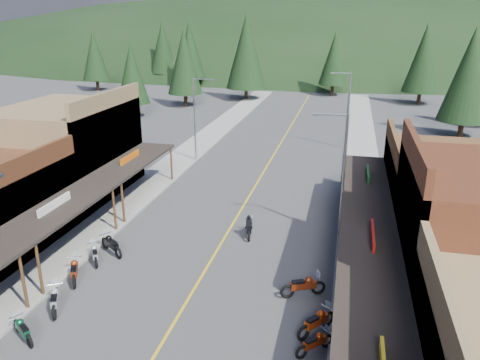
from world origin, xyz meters
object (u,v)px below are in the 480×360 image
Objects in this scene: pedestrian_east_b at (361,197)px; bike_east_8 at (303,285)px; streetlight_3 at (347,107)px; shop_west_3 at (69,151)px; pedestrian_east_a at (362,358)px; pine_4 at (424,58)px; shop_east_3 at (446,191)px; pine_8 at (132,74)px; bike_west_6 at (55,299)px; pine_1 at (190,50)px; pine_10 at (184,62)px; pine_2 at (246,51)px; bike_west_8 at (95,253)px; bike_east_7 at (317,321)px; streetlight_1 at (196,116)px; bike_west_9 at (111,244)px; bike_west_5 at (22,329)px; bike_east_6 at (315,342)px; pine_7 at (163,47)px; bike_west_7 at (74,270)px; rider_on_bike at (249,227)px; pine_3 at (334,58)px; pine_0 at (95,56)px.

bike_east_8 is at bearing 43.03° from pedestrian_east_b.
pedestrian_east_b is (1.49, -17.45, -3.35)m from streetlight_3.
shop_west_3 is 6.11× the size of pedestrian_east_a.
pine_4 is (31.78, 48.70, 3.72)m from shop_west_3.
streetlight_3 is at bearing 109.99° from shop_east_3.
bike_west_6 is at bearing -69.49° from pine_8.
pine_1 is 1.08× the size of pine_10.
streetlight_3 is at bearing -110.22° from pine_4.
streetlight_3 is 32.92m from pine_2.
pine_4 is 1.25× the size of pine_8.
bike_east_7 is (12.84, -3.57, 0.07)m from bike_west_8.
streetlight_1 is at bearing 57.44° from shop_west_3.
streetlight_1 is 3.46× the size of bike_west_9.
bike_west_5 is at bearing -144.76° from bike_west_9.
pedestrian_east_b is at bearing -42.04° from pine_8.
pine_8 is 5.20× the size of bike_east_6.
pine_4 is at bearing 118.26° from bike_east_7.
pine_4 is 64.73m from bike_east_6.
pine_7 is at bearing 114.88° from streetlight_1.
pine_7 is 5.55× the size of bike_west_7.
pine_1 is 5.42× the size of bike_east_8.
rider_on_bike is at bearing -172.08° from bike_east_8.
bike_east_7 is at bearing -87.96° from pine_3.
shop_west_3 is 4.96× the size of bike_west_6.
pine_2 is 7.28× the size of bike_east_6.
pine_3 reaches higher than streetlight_3.
bike_west_5 is 1.03× the size of pedestrian_east_b.
bike_west_7 is at bearing -58.08° from shop_west_3.
pine_3 is 67.55m from bike_west_7.
shop_east_3 is 23.46m from bike_west_7.
shop_west_3 is 47.07m from pine_2.
bike_east_8 is (19.33, -10.53, -2.86)m from shop_west_3.
shop_east_3 is 4.84× the size of bike_east_7.
pine_0 is at bearing 129.29° from pine_8.
pine_4 reaches higher than bike_west_5.
pine_2 is at bearing 56.31° from pine_8.
streetlight_1 is at bearing -70.45° from pine_1.
rider_on_bike is at bearing -107.25° from pine_4.
bike_east_8 is 1.29× the size of pedestrian_east_a.
pine_1 is 5.69× the size of bike_west_6.
streetlight_3 is at bearing -85.31° from pine_3.
streetlight_3 is at bearing 30.67° from bike_west_8.
bike_west_5 is at bearing -110.11° from pine_4.
streetlight_3 reaches higher than shop_east_3.
bike_east_8 is (11.52, -1.91, -0.00)m from bike_west_9.
rider_on_bike reaches higher than bike_west_6.
bike_west_7 is at bearing -86.52° from pine_2.
shop_west_3 is 11.98m from bike_west_9.
shop_west_3 reaches higher than bike_west_6.
shop_west_3 is at bearing -123.13° from pine_4.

